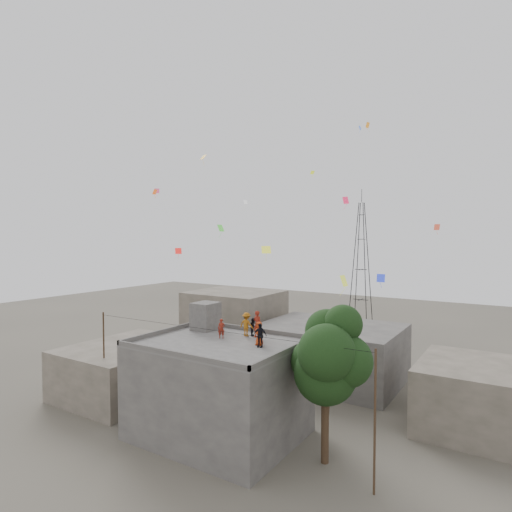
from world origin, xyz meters
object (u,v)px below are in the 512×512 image
at_px(tree, 329,357).
at_px(person_red_adult, 257,324).
at_px(transmission_tower, 361,263).
at_px(person_dark_adult, 260,335).
at_px(stair_head_box, 206,316).

distance_m(tree, person_red_adult, 6.34).
relative_size(tree, transmission_tower, 0.45).
distance_m(transmission_tower, person_dark_adult, 40.21).
bearing_deg(person_red_adult, transmission_tower, -72.71).
relative_size(person_red_adult, person_dark_adult, 1.24).
bearing_deg(stair_head_box, tree, -10.74).
relative_size(transmission_tower, person_dark_adult, 13.51).
bearing_deg(stair_head_box, person_red_adult, -1.24).
bearing_deg(stair_head_box, person_dark_adult, -19.59).
distance_m(transmission_tower, person_red_adult, 37.94).
xyz_separation_m(transmission_tower, person_red_adult, (5.39, -37.50, -2.05)).
distance_m(stair_head_box, tree, 10.80).
bearing_deg(tree, stair_head_box, 169.26).
bearing_deg(person_dark_adult, stair_head_box, 149.79).
relative_size(stair_head_box, person_red_adult, 1.09).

